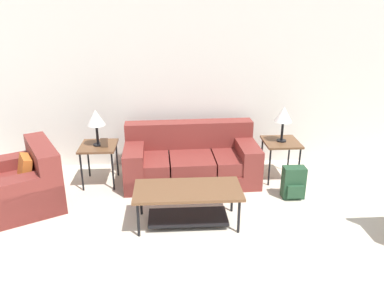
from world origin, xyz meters
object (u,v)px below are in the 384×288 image
at_px(couch, 191,161).
at_px(backpack, 294,183).
at_px(side_table_left, 99,149).
at_px(side_table_right, 281,145).
at_px(coffee_table, 188,198).
at_px(table_lamp_right, 284,115).
at_px(table_lamp_left, 96,119).
at_px(armchair, 21,185).

height_order(couch, backpack, couch).
relative_size(side_table_left, side_table_right, 1.00).
height_order(coffee_table, backpack, coffee_table).
bearing_deg(table_lamp_right, backpack, -88.19).
xyz_separation_m(table_lamp_left, table_lamp_right, (2.67, 0.00, 0.00)).
relative_size(armchair, side_table_right, 2.33).
distance_m(armchair, table_lamp_right, 3.69).
height_order(side_table_left, side_table_right, same).
distance_m(side_table_right, backpack, 0.70).
bearing_deg(armchair, backpack, -0.25).
bearing_deg(armchair, coffee_table, -14.91).
distance_m(armchair, coffee_table, 2.21).
height_order(table_lamp_left, table_lamp_right, same).
bearing_deg(backpack, side_table_right, 91.81).
bearing_deg(backpack, armchair, 179.75).
distance_m(side_table_left, backpack, 2.77).
distance_m(couch, coffee_table, 1.22).
distance_m(armchair, side_table_left, 1.12).
distance_m(armchair, table_lamp_left, 1.30).
xyz_separation_m(couch, side_table_left, (-1.33, -0.04, 0.24)).
bearing_deg(table_lamp_right, couch, 178.12).
height_order(side_table_left, table_lamp_left, table_lamp_left).
relative_size(armchair, table_lamp_right, 2.67).
height_order(couch, side_table_right, couch).
relative_size(side_table_left, table_lamp_right, 1.14).
bearing_deg(couch, side_table_left, -178.12).
distance_m(coffee_table, table_lamp_right, 1.97).
bearing_deg(side_table_right, table_lamp_right, 135.00).
xyz_separation_m(armchair, backpack, (3.59, -0.02, -0.07)).
height_order(couch, armchair, couch).
bearing_deg(table_lamp_right, armchair, -170.38).
xyz_separation_m(couch, table_lamp_left, (-1.33, -0.04, 0.69)).
relative_size(side_table_right, table_lamp_right, 1.14).
bearing_deg(side_table_left, table_lamp_right, 0.00).
bearing_deg(side_table_left, couch, 1.88).
height_order(armchair, table_lamp_right, table_lamp_right).
xyz_separation_m(couch, armchair, (-2.24, -0.65, -0.01)).
distance_m(couch, table_lamp_left, 1.50).
bearing_deg(side_table_right, table_lamp_left, 180.00).
xyz_separation_m(coffee_table, backpack, (1.46, 0.55, -0.12)).
height_order(armchair, side_table_left, armchair).
relative_size(armchair, coffee_table, 1.10).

